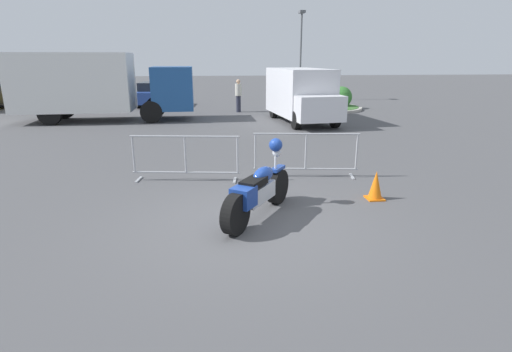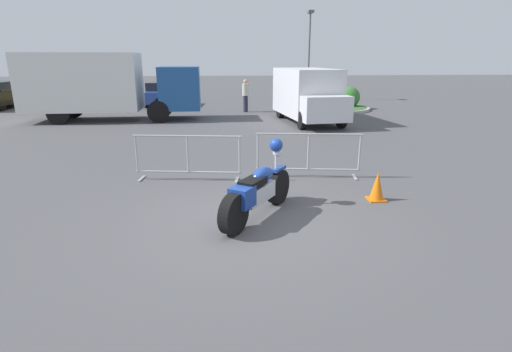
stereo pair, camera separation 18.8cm
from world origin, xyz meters
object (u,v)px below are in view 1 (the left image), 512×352
Objects in this scene: crowd_barrier_far at (306,154)px; box_truck at (95,84)px; parked_car_yellow at (49,95)px; traffic_cone at (376,185)px; motorcycle at (259,190)px; crowd_barrier_near at (185,157)px; delivery_van at (301,94)px; parked_car_blue at (155,94)px; pedestrian at (238,94)px; street_lamp at (301,43)px; parked_car_maroon at (103,94)px.

box_truck is at bearing 126.70° from crowd_barrier_far.
traffic_cone is (12.59, -17.44, -0.41)m from parked_car_yellow.
crowd_barrier_far is at bearing 2.86° from motorcycle.
crowd_barrier_near is 9.75m from delivery_van.
pedestrian is at bearing -122.58° from parked_car_blue.
crowd_barrier_far is 0.48× the size of delivery_van.
parked_car_blue is at bearing -86.43° from parked_car_yellow.
box_truck is (-5.90, 12.19, 1.13)m from motorcycle.
street_lamp reaches higher than box_truck.
street_lamp is at bearing 160.91° from delivery_van.
parked_car_blue is at bearing 99.65° from crowd_barrier_near.
box_truck is at bearing 59.34° from motorcycle.
delivery_van is 15.14m from parked_car_yellow.
box_truck is 4.59× the size of pedestrian.
motorcycle is 0.47× the size of parked_car_maroon.
motorcycle is at bearing -65.93° from box_truck.
motorcycle is at bearing -164.72° from traffic_cone.
traffic_cone is (1.80, -13.93, -0.63)m from pedestrian.
parked_car_maroon is 0.77× the size of street_lamp.
parked_car_blue is at bearing -166.07° from street_lamp.
parked_car_maroon is (-10.30, 7.28, -0.51)m from delivery_van.
pedestrian is 14.06m from traffic_cone.
crowd_barrier_far is 18.68m from street_lamp.
parked_car_maroon reaches higher than traffic_cone.
parked_car_yellow is 0.99× the size of parked_car_blue.
box_truck is at bearing 125.96° from traffic_cone.
motorcycle is at bearing -154.94° from parked_car_maroon.
delivery_van is 1.25× the size of parked_car_yellow.
pedestrian is (4.75, -3.49, 0.22)m from parked_car_blue.
crowd_barrier_near is 0.32× the size of box_truck.
box_truck is 13.16× the size of traffic_cone.
street_lamp is (3.81, 18.02, 3.15)m from crowd_barrier_far.
street_lamp reaches higher than parked_car_yellow.
parked_car_maroon is at bearing 91.31° from parked_car_blue.
pedestrian is (0.67, 14.60, 0.42)m from motorcycle.
parked_car_blue reaches higher than parked_car_yellow.
pedestrian is (2.08, 12.22, 0.36)m from crowd_barrier_near.
box_truck reaches higher than motorcycle.
pedestrian reaches higher than parked_car_yellow.
crowd_barrier_near is at bearing -147.25° from parked_car_yellow.
crowd_barrier_near is 1.47× the size of pedestrian.
street_lamp is (4.56, 5.80, 2.79)m from pedestrian.
crowd_barrier_far is at bearing -139.96° from parked_car_yellow.
delivery_van reaches higher than parked_car_maroon.
box_truck is 1.37× the size of street_lamp.
delivery_van reaches higher than crowd_barrier_near.
box_truck is 1.85× the size of parked_car_blue.
motorcycle is 18.55m from parked_car_blue.
crowd_barrier_far is at bearing 27.95° from pedestrian.
delivery_van is 1.24× the size of parked_car_blue.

